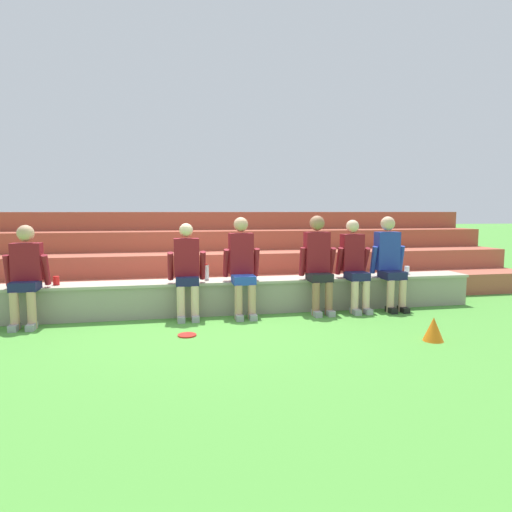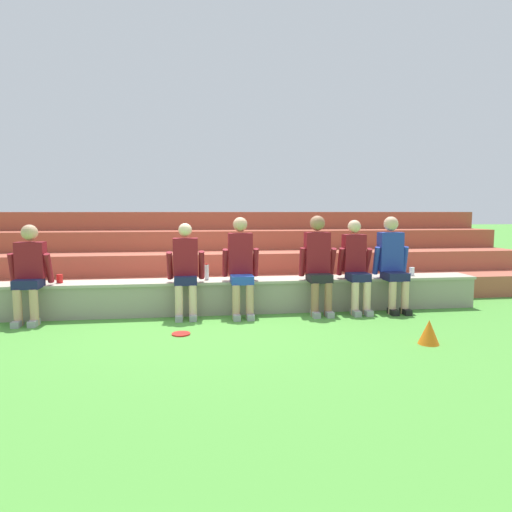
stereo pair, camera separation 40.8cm
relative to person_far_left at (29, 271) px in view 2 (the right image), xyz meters
name	(u,v)px [view 2 (the right image)]	position (x,y,z in m)	size (l,w,h in m)	color
ground_plane	(210,316)	(2.41, 0.03, -0.71)	(80.00, 80.00, 0.00)	#4C9338
stone_seating_wall	(210,295)	(2.41, 0.27, -0.45)	(8.21, 0.52, 0.49)	gray
brick_bleachers	(206,258)	(2.41, 2.69, -0.15)	(12.06, 3.15, 1.48)	#AC5541
person_far_left	(29,271)	(0.00, 0.00, 0.00)	(0.55, 0.52, 1.32)	tan
person_left_of_center	(186,268)	(2.07, 0.01, 0.00)	(0.53, 0.47, 1.33)	beige
person_center	(241,264)	(2.86, 0.04, 0.04)	(0.52, 0.61, 1.41)	tan
person_right_of_center	(318,262)	(3.99, 0.00, 0.06)	(0.54, 0.54, 1.43)	#996B4C
person_far_right	(356,264)	(4.57, 0.04, 0.01)	(0.50, 0.59, 1.37)	beige
person_rightmost_edge	(392,261)	(5.14, 0.02, 0.05)	(0.53, 0.59, 1.42)	#DBAD89
water_bottle_near_left	(207,272)	(2.37, 0.30, -0.10)	(0.06, 0.06, 0.24)	silver
plastic_cup_right_end	(60,279)	(0.30, 0.27, -0.16)	(0.09, 0.09, 0.12)	red
plastic_cup_left_end	(412,271)	(5.59, 0.29, -0.15)	(0.08, 0.08, 0.13)	white
frisbee	(181,334)	(2.02, -0.90, -0.70)	(0.23, 0.23, 0.02)	red
sports_cone	(429,332)	(4.81, -1.67, -0.57)	(0.24, 0.24, 0.28)	orange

